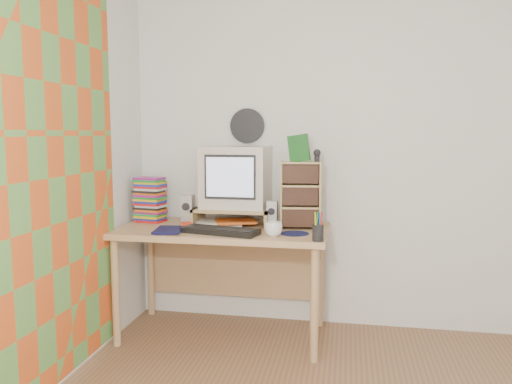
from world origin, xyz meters
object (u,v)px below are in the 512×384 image
at_px(desk, 225,245).
at_px(crt_monitor, 236,177).
at_px(cd_rack, 300,195).
at_px(mug, 273,229).
at_px(keyboard, 220,231).
at_px(dvd_stack, 150,203).
at_px(diary, 156,228).

xyz_separation_m(desk, crt_monitor, (0.06, 0.09, 0.46)).
bearing_deg(cd_rack, mug, -122.61).
xyz_separation_m(desk, keyboard, (0.04, -0.26, 0.15)).
relative_size(dvd_stack, cd_rack, 0.61).
distance_m(dvd_stack, cd_rack, 1.08).
distance_m(desk, dvd_stack, 0.63).
height_order(crt_monitor, cd_rack, crt_monitor).
xyz_separation_m(keyboard, mug, (0.34, -0.02, 0.03)).
bearing_deg(cd_rack, dvd_stack, 169.81).
bearing_deg(dvd_stack, desk, 3.36).
xyz_separation_m(crt_monitor, mug, (0.32, -0.37, -0.29)).
relative_size(keyboard, cd_rack, 1.12).
relative_size(desk, crt_monitor, 3.17).
bearing_deg(dvd_stack, crt_monitor, 11.93).
height_order(crt_monitor, mug, crt_monitor).
xyz_separation_m(keyboard, dvd_stack, (-0.60, 0.32, 0.12)).
distance_m(crt_monitor, mug, 0.56).
distance_m(dvd_stack, diary, 0.40).
bearing_deg(keyboard, diary, -164.91).
height_order(desk, cd_rack, cd_rack).
xyz_separation_m(dvd_stack, mug, (0.94, -0.34, -0.09)).
bearing_deg(mug, desk, 143.54).
height_order(keyboard, dvd_stack, dvd_stack).
height_order(cd_rack, diary, cd_rack).
bearing_deg(diary, keyboard, -5.93).
height_order(crt_monitor, keyboard, crt_monitor).
bearing_deg(dvd_stack, diary, -52.83).
relative_size(desk, mug, 12.58).
relative_size(desk, keyboard, 2.83).
xyz_separation_m(desk, mug, (0.38, -0.28, 0.18)).
bearing_deg(cd_rack, diary, -169.93).
bearing_deg(diary, crt_monitor, 30.67).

